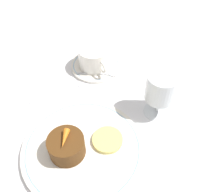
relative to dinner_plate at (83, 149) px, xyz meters
The scene contains 10 objects.
ground_plane 0.05m from the dinner_plate, 115.69° to the left, with size 3.00×3.00×0.00m, color white.
dinner_plate is the anchor object (origin of this frame).
saucer 0.29m from the dinner_plate, 148.12° to the left, with size 0.15×0.15×0.01m.
coffee_cup 0.29m from the dinner_plate, 148.62° to the left, with size 0.12×0.09×0.06m.
spoon 0.25m from the dinner_plate, 143.22° to the left, with size 0.07×0.10×0.00m.
wine_glass 0.23m from the dinner_plate, 94.09° to the left, with size 0.08×0.08×0.13m.
fork 0.20m from the dinner_plate, 166.13° to the left, with size 0.02×0.19×0.01m.
dessert_cake 0.05m from the dinner_plate, 100.60° to the right, with size 0.08×0.08×0.05m.
carrot_garnish 0.07m from the dinner_plate, 100.60° to the right, with size 0.04×0.04×0.01m.
pineapple_slice 0.06m from the dinner_plate, 79.28° to the left, with size 0.07×0.07×0.01m.
Camera 1 is at (0.32, -0.13, 0.54)m, focal length 42.00 mm.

